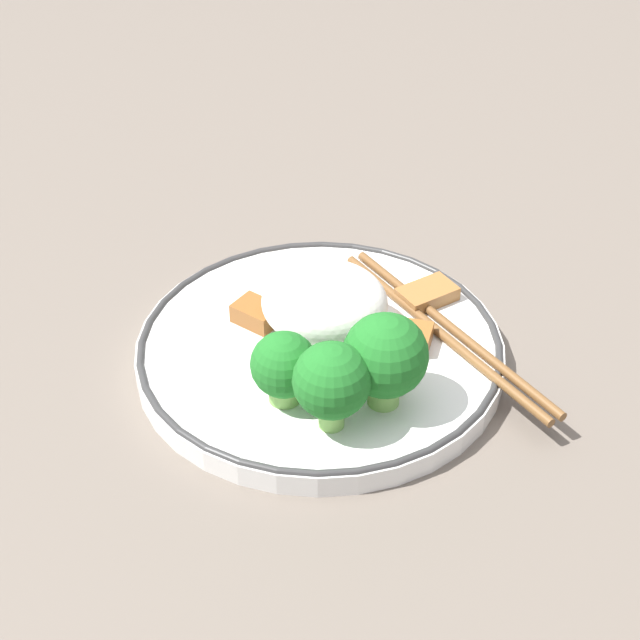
# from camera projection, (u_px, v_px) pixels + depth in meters

# --- Properties ---
(ground_plane) EXTENTS (3.00, 3.00, 0.00)m
(ground_plane) POSITION_uv_depth(u_px,v_px,m) (320.00, 362.00, 0.70)
(ground_plane) COLOR #665B51
(plate) EXTENTS (0.24, 0.24, 0.02)m
(plate) POSITION_uv_depth(u_px,v_px,m) (320.00, 351.00, 0.70)
(plate) COLOR white
(plate) RESTS_ON ground_plane
(rice_mound) EXTENTS (0.08, 0.08, 0.05)m
(rice_mound) POSITION_uv_depth(u_px,v_px,m) (323.00, 302.00, 0.69)
(rice_mound) COLOR white
(rice_mound) RESTS_ON plate
(broccoli_back_left) EXTENTS (0.04, 0.04, 0.05)m
(broccoli_back_left) POSITION_uv_depth(u_px,v_px,m) (284.00, 366.00, 0.63)
(broccoli_back_left) COLOR #7FB756
(broccoli_back_left) RESTS_ON plate
(broccoli_back_center) EXTENTS (0.05, 0.05, 0.06)m
(broccoli_back_center) POSITION_uv_depth(u_px,v_px,m) (332.00, 382.00, 0.61)
(broccoli_back_center) COLOR #7FB756
(broccoli_back_center) RESTS_ON plate
(broccoli_back_right) EXTENTS (0.05, 0.05, 0.06)m
(broccoli_back_right) POSITION_uv_depth(u_px,v_px,m) (385.00, 357.00, 0.63)
(broccoli_back_right) COLOR #7FB756
(broccoli_back_right) RESTS_ON plate
(meat_near_front) EXTENTS (0.04, 0.04, 0.01)m
(meat_near_front) POSITION_uv_depth(u_px,v_px,m) (427.00, 294.00, 0.73)
(meat_near_front) COLOR #9E6633
(meat_near_front) RESTS_ON plate
(meat_near_left) EXTENTS (0.03, 0.03, 0.01)m
(meat_near_left) POSITION_uv_depth(u_px,v_px,m) (407.00, 337.00, 0.69)
(meat_near_left) COLOR #995B28
(meat_near_left) RESTS_ON plate
(meat_near_right) EXTENTS (0.03, 0.04, 0.01)m
(meat_near_right) POSITION_uv_depth(u_px,v_px,m) (306.00, 278.00, 0.74)
(meat_near_right) COLOR #9E6633
(meat_near_right) RESTS_ON plate
(meat_near_back) EXTENTS (0.04, 0.03, 0.01)m
(meat_near_back) POSITION_uv_depth(u_px,v_px,m) (257.00, 314.00, 0.71)
(meat_near_back) COLOR brown
(meat_near_back) RESTS_ON plate
(meat_on_rice_edge) EXTENTS (0.03, 0.03, 0.01)m
(meat_on_rice_edge) POSITION_uv_depth(u_px,v_px,m) (330.00, 299.00, 0.72)
(meat_on_rice_edge) COLOR #9E6633
(meat_on_rice_edge) RESTS_ON plate
(chopsticks) EXTENTS (0.16, 0.15, 0.01)m
(chopsticks) POSITION_uv_depth(u_px,v_px,m) (447.00, 331.00, 0.70)
(chopsticks) COLOR brown
(chopsticks) RESTS_ON plate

